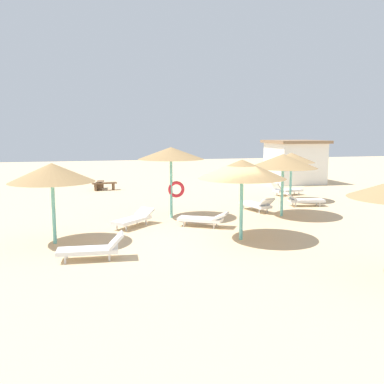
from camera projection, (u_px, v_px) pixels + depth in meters
name	position (u px, v px, depth m)	size (l,w,h in m)	color
ground_plane	(213.00, 239.00, 14.15)	(80.00, 80.00, 0.00)	#DBBA8C
parasol_0	(291.00, 158.00, 21.65)	(2.43, 2.43, 2.53)	#6BC6BC
parasol_1	(52.00, 173.00, 13.30)	(2.72, 2.72, 2.63)	#6BC6BC
parasol_2	(283.00, 161.00, 17.71)	(2.91, 2.91, 2.68)	#6BC6BC
parasol_3	(242.00, 169.00, 13.78)	(2.92, 2.92, 2.71)	#6BC6BC
parasol_4	(171.00, 154.00, 17.26)	(2.75, 2.75, 2.99)	#6BC6BC
lounger_0	(286.00, 190.00, 23.84)	(1.92, 0.93, 0.81)	white
lounger_2	(257.00, 204.00, 19.08)	(1.09, 1.99, 0.72)	white
lounger_3	(204.00, 219.00, 15.99)	(1.98, 1.52, 0.61)	white
lounger_4	(134.00, 219.00, 16.03)	(1.81, 1.81, 0.61)	white
lounger_6	(304.00, 200.00, 20.40)	(1.98, 0.94, 0.69)	white
lounger_7	(93.00, 249.00, 11.85)	(1.90, 0.75, 0.76)	white
bench_0	(100.00, 184.00, 26.38)	(0.57, 1.54, 0.49)	brown
bench_1	(104.00, 185.00, 25.89)	(1.54, 0.59, 0.49)	brown
beach_cabana	(295.00, 161.00, 29.58)	(3.70, 3.76, 3.01)	white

